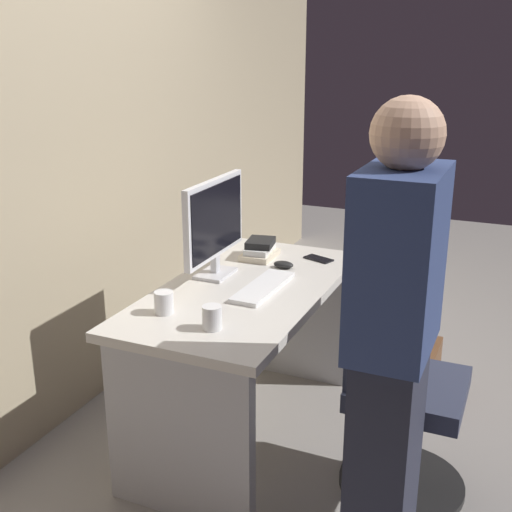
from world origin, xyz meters
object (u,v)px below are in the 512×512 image
object	(u,v)px
office_chair	(394,393)
mouse	(283,265)
desk	(246,334)
person_at_desk	(392,350)
handbag	(423,368)
cup_by_monitor	(164,303)
book_stack	(260,249)
cup_near_keyboard	(212,318)
monitor	(215,222)
keyboard	(263,287)
cell_phone	(319,259)

from	to	relation	value
office_chair	mouse	bearing A→B (deg)	57.20
desk	person_at_desk	world-z (taller)	person_at_desk
office_chair	handbag	bearing A→B (deg)	0.22
cup_by_monitor	book_stack	xyz separation A→B (m)	(0.82, -0.07, -0.00)
handbag	cup_near_keyboard	bearing A→B (deg)	151.72
cup_by_monitor	desk	bearing A→B (deg)	-23.41
cup_near_keyboard	book_stack	distance (m)	0.89
person_at_desk	cup_near_keyboard	world-z (taller)	person_at_desk
cup_by_monitor	handbag	xyz separation A→B (m)	(1.12, -0.88, -0.65)
monitor	handbag	distance (m)	1.40
mouse	cup_by_monitor	distance (m)	0.75
monitor	handbag	size ratio (longest dim) A/B	1.43
cup_by_monitor	cup_near_keyboard	bearing A→B (deg)	-103.44
monitor	mouse	world-z (taller)	monitor
office_chair	cup_by_monitor	xyz separation A→B (m)	(-0.29, 0.89, 0.36)
keyboard	cup_by_monitor	world-z (taller)	cup_by_monitor
desk	monitor	distance (m)	0.53
mouse	cup_near_keyboard	world-z (taller)	cup_near_keyboard
book_stack	mouse	bearing A→B (deg)	-121.93
book_stack	cup_near_keyboard	bearing A→B (deg)	-168.52
desk	keyboard	world-z (taller)	keyboard
person_at_desk	keyboard	xyz separation A→B (m)	(0.57, 0.69, -0.09)
desk	person_at_desk	distance (m)	1.02
keyboard	cell_phone	size ratio (longest dim) A/B	2.99
keyboard	cell_phone	xyz separation A→B (m)	(0.49, -0.09, -0.01)
mouse	person_at_desk	bearing A→B (deg)	-140.87
office_chair	cell_phone	size ratio (longest dim) A/B	6.53
desk	office_chair	xyz separation A→B (m)	(-0.11, -0.71, -0.08)
monitor	cup_near_keyboard	distance (m)	0.64
book_stack	handbag	size ratio (longest dim) A/B	0.58
person_at_desk	mouse	distance (m)	1.13
person_at_desk	cup_by_monitor	size ratio (longest dim) A/B	17.94
person_at_desk	cup_near_keyboard	distance (m)	0.71
desk	monitor	world-z (taller)	monitor
keyboard	cup_by_monitor	xyz separation A→B (m)	(-0.41, 0.26, 0.04)
monitor	handbag	xyz separation A→B (m)	(0.64, -0.90, -0.86)
desk	person_at_desk	xyz separation A→B (m)	(-0.57, -0.77, 0.33)
book_stack	handbag	bearing A→B (deg)	-69.34
office_chair	person_at_desk	size ratio (longest dim) A/B	0.57
mouse	handbag	world-z (taller)	mouse
cell_phone	handbag	xyz separation A→B (m)	(0.22, -0.53, -0.61)
cup_near_keyboard	cup_by_monitor	world-z (taller)	cup_near_keyboard
keyboard	mouse	world-z (taller)	mouse
person_at_desk	cup_by_monitor	distance (m)	0.97
keyboard	cup_by_monitor	size ratio (longest dim) A/B	4.71
person_at_desk	cup_near_keyboard	size ratio (longest dim) A/B	17.59
desk	person_at_desk	size ratio (longest dim) A/B	0.84
desk	book_stack	distance (m)	0.51
mouse	cell_phone	distance (m)	0.22
office_chair	handbag	distance (m)	0.88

